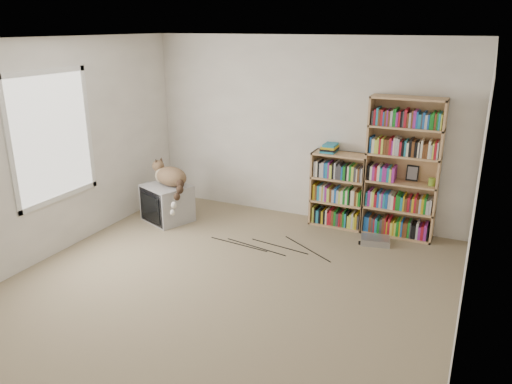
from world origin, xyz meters
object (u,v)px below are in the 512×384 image
at_px(crt_tv, 168,203).
at_px(bookcase_short, 339,192).
at_px(cat, 172,180).
at_px(bookcase_tall, 402,172).
at_px(dvd_player, 375,240).

xyz_separation_m(crt_tv, bookcase_short, (2.21, 0.84, 0.22)).
bearing_deg(cat, bookcase_short, 32.90).
distance_m(cat, bookcase_tall, 3.04).
distance_m(crt_tv, bookcase_short, 2.37).
bearing_deg(crt_tv, bookcase_short, 42.90).
xyz_separation_m(cat, bookcase_tall, (2.90, 0.87, 0.24)).
bearing_deg(dvd_player, bookcase_short, 134.27).
height_order(crt_tv, bookcase_short, bookcase_short).
relative_size(crt_tv, bookcase_tall, 0.42).
bearing_deg(crt_tv, dvd_player, 30.79).
height_order(cat, dvd_player, cat).
bearing_deg(bookcase_tall, crt_tv, -164.40).
height_order(bookcase_short, dvd_player, bookcase_short).
bearing_deg(cat, crt_tv, 174.33).
height_order(cat, bookcase_tall, bookcase_tall).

